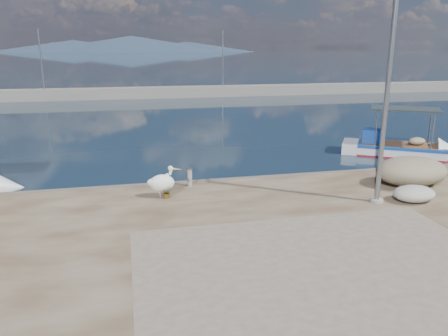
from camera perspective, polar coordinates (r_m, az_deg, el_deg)
ground at (r=13.09m, az=3.71°, el=-9.86°), size 1400.00×1400.00×0.00m
quay_patch at (r=10.71m, az=13.70°, el=-13.36°), size 9.00×7.00×0.01m
breakwater at (r=51.69m, az=-8.98°, el=9.73°), size 120.00×2.20×7.50m
mountains at (r=661.39m, az=-12.47°, el=15.44°), size 370.00×280.00×22.00m
boat_right at (r=25.31m, az=21.94°, el=2.10°), size 6.29×4.97×2.96m
pelican at (r=15.40m, az=-8.04°, el=-1.89°), size 1.19×0.63×1.14m
lamp_post at (r=15.14m, az=20.33°, el=7.71°), size 0.44×0.96×7.00m
bollard_near at (r=16.59m, az=-4.50°, el=-1.06°), size 0.23×0.23×0.71m
potted_plant at (r=15.40m, az=-7.45°, el=-3.13°), size 0.40×0.35×0.43m
net_pile_c at (r=18.09m, az=23.27°, el=-0.37°), size 2.78×1.99×1.09m
net_pile_d at (r=16.28m, az=23.57°, el=-3.09°), size 1.47×1.10×0.55m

